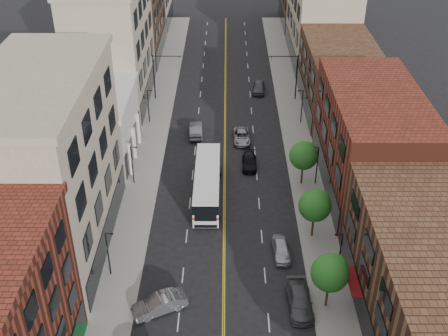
{
  "coord_description": "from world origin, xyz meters",
  "views": [
    {
      "loc": [
        0.22,
        -32.65,
        37.89
      ],
      "look_at": [
        -0.05,
        19.69,
        5.0
      ],
      "focal_mm": 45.0,
      "sensor_mm": 36.0,
      "label": 1
    }
  ],
  "objects_px": {
    "car_angle_b": "(160,304)",
    "car_parked_mid": "(300,301)",
    "car_parked_far": "(281,250)",
    "car_lane_c": "(259,87)",
    "car_lane_a": "(249,162)",
    "car_lane_behind": "(196,130)",
    "car_lane_b": "(242,136)",
    "city_bus": "(207,182)"
  },
  "relations": [
    {
      "from": "car_parked_mid",
      "to": "car_lane_c",
      "type": "xyz_separation_m",
      "value": [
        -1.49,
        47.06,
        0.05
      ]
    },
    {
      "from": "car_parked_mid",
      "to": "car_lane_c",
      "type": "height_order",
      "value": "car_lane_c"
    },
    {
      "from": "car_lane_behind",
      "to": "car_lane_c",
      "type": "height_order",
      "value": "car_lane_behind"
    },
    {
      "from": "car_angle_b",
      "to": "car_lane_a",
      "type": "xyz_separation_m",
      "value": [
        8.88,
        24.66,
        -0.17
      ]
    },
    {
      "from": "car_parked_far",
      "to": "car_lane_b",
      "type": "xyz_separation_m",
      "value": [
        -3.5,
        23.73,
        -0.04
      ]
    },
    {
      "from": "car_parked_far",
      "to": "car_angle_b",
      "type": "bearing_deg",
      "value": -149.45
    },
    {
      "from": "car_angle_b",
      "to": "car_parked_mid",
      "type": "height_order",
      "value": "car_angle_b"
    },
    {
      "from": "car_parked_far",
      "to": "car_lane_behind",
      "type": "xyz_separation_m",
      "value": [
        -9.85,
        25.28,
        0.11
      ]
    },
    {
      "from": "car_parked_mid",
      "to": "car_lane_b",
      "type": "height_order",
      "value": "car_parked_mid"
    },
    {
      "from": "city_bus",
      "to": "car_parked_mid",
      "type": "height_order",
      "value": "city_bus"
    },
    {
      "from": "car_lane_behind",
      "to": "car_lane_b",
      "type": "relative_size",
      "value": 1.02
    },
    {
      "from": "city_bus",
      "to": "car_parked_mid",
      "type": "relative_size",
      "value": 2.48
    },
    {
      "from": "car_lane_c",
      "to": "car_lane_a",
      "type": "bearing_deg",
      "value": -91.38
    },
    {
      "from": "car_angle_b",
      "to": "car_parked_far",
      "type": "bearing_deg",
      "value": 97.15
    },
    {
      "from": "car_lane_a",
      "to": "car_lane_behind",
      "type": "bearing_deg",
      "value": 131.45
    },
    {
      "from": "car_angle_b",
      "to": "car_lane_c",
      "type": "relative_size",
      "value": 1.05
    },
    {
      "from": "car_parked_far",
      "to": "car_parked_mid",
      "type": "bearing_deg",
      "value": -84.15
    },
    {
      "from": "car_parked_mid",
      "to": "car_lane_behind",
      "type": "relative_size",
      "value": 1.05
    },
    {
      "from": "car_lane_behind",
      "to": "car_lane_b",
      "type": "bearing_deg",
      "value": 163.19
    },
    {
      "from": "car_parked_far",
      "to": "car_lane_c",
      "type": "relative_size",
      "value": 0.89
    },
    {
      "from": "city_bus",
      "to": "car_lane_a",
      "type": "xyz_separation_m",
      "value": [
        5.13,
        6.48,
        -1.3
      ]
    },
    {
      "from": "car_parked_mid",
      "to": "car_lane_b",
      "type": "bearing_deg",
      "value": 96.6
    },
    {
      "from": "car_parked_mid",
      "to": "car_parked_far",
      "type": "height_order",
      "value": "car_parked_mid"
    },
    {
      "from": "car_parked_mid",
      "to": "car_lane_a",
      "type": "height_order",
      "value": "car_parked_mid"
    },
    {
      "from": "car_parked_far",
      "to": "car_lane_a",
      "type": "distance_m",
      "value": 17.26
    },
    {
      "from": "city_bus",
      "to": "car_lane_a",
      "type": "distance_m",
      "value": 8.37
    },
    {
      "from": "car_parked_far",
      "to": "car_lane_c",
      "type": "distance_m",
      "value": 39.94
    },
    {
      "from": "city_bus",
      "to": "car_lane_c",
      "type": "xyz_separation_m",
      "value": [
        7.4,
        29.37,
        -1.14
      ]
    },
    {
      "from": "city_bus",
      "to": "car_parked_far",
      "type": "height_order",
      "value": "city_bus"
    },
    {
      "from": "city_bus",
      "to": "car_lane_a",
      "type": "height_order",
      "value": "city_bus"
    },
    {
      "from": "car_lane_a",
      "to": "car_angle_b",
      "type": "bearing_deg",
      "value": -109.47
    },
    {
      "from": "car_parked_mid",
      "to": "car_lane_a",
      "type": "xyz_separation_m",
      "value": [
        -3.76,
        24.17,
        -0.11
      ]
    },
    {
      "from": "car_parked_mid",
      "to": "city_bus",
      "type": "bearing_deg",
      "value": 114.82
    },
    {
      "from": "car_lane_a",
      "to": "car_parked_far",
      "type": "bearing_deg",
      "value": -80.76
    },
    {
      "from": "city_bus",
      "to": "car_parked_far",
      "type": "relative_size",
      "value": 3.1
    },
    {
      "from": "car_angle_b",
      "to": "car_lane_c",
      "type": "distance_m",
      "value": 48.84
    },
    {
      "from": "car_parked_mid",
      "to": "car_lane_a",
      "type": "bearing_deg",
      "value": 96.98
    },
    {
      "from": "car_lane_behind",
      "to": "car_lane_c",
      "type": "relative_size",
      "value": 1.05
    },
    {
      "from": "car_lane_b",
      "to": "car_lane_behind",
      "type": "bearing_deg",
      "value": 163.99
    },
    {
      "from": "city_bus",
      "to": "car_lane_b",
      "type": "relative_size",
      "value": 2.66
    },
    {
      "from": "car_parked_mid",
      "to": "car_lane_behind",
      "type": "xyz_separation_m",
      "value": [
        -10.93,
        32.39,
        0.06
      ]
    },
    {
      "from": "city_bus",
      "to": "car_lane_a",
      "type": "relative_size",
      "value": 2.9
    }
  ]
}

